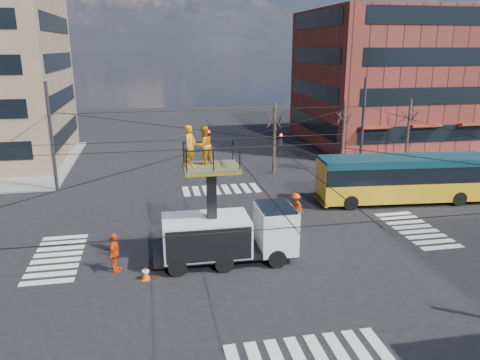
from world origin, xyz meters
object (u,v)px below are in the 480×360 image
at_px(traffic_cone, 146,273).
at_px(flagger, 296,207).
at_px(utility_truck, 228,220).
at_px(city_bus, 403,178).
at_px(worker_ground, 115,253).

height_order(traffic_cone, flagger, flagger).
xyz_separation_m(traffic_cone, flagger, (9.10, 6.08, 0.54)).
height_order(utility_truck, city_bus, utility_truck).
bearing_deg(flagger, traffic_cone, -76.66).
distance_m(worker_ground, flagger, 11.63).
relative_size(city_bus, flagger, 6.86).
xyz_separation_m(city_bus, flagger, (-8.22, -1.90, -0.87)).
bearing_deg(worker_ground, traffic_cone, -114.35).
relative_size(worker_ground, flagger, 1.12).
bearing_deg(city_bus, traffic_cone, -150.40).
relative_size(utility_truck, city_bus, 0.60).
xyz_separation_m(worker_ground, flagger, (10.49, 5.01, -0.10)).
bearing_deg(utility_truck, traffic_cone, -162.79).
relative_size(traffic_cone, worker_ground, 0.33).
bearing_deg(city_bus, utility_truck, -148.14).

